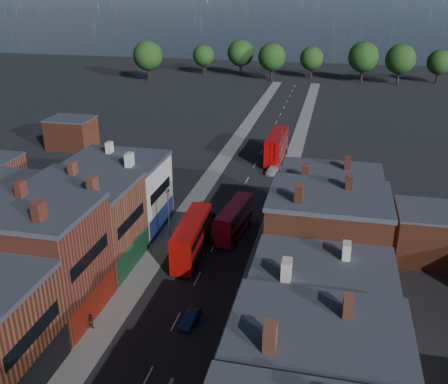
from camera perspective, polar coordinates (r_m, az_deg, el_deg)
The scene contains 12 objects.
pavement_west at distance 81.77m, azimuth -2.58°, elevation 0.28°, with size 3.00×200.00×0.12m, color gray.
pavement_east at distance 79.55m, azimuth 6.50°, elevation -0.51°, with size 3.00×200.00×0.12m, color gray.
lamp_post_2 at distance 62.07m, azimuth -6.32°, elevation -2.71°, with size 0.25×0.70×8.12m.
lamp_post_3 at distance 87.40m, azimuth 6.55°, elevation 4.88°, with size 0.25×0.70×8.12m.
bus_0 at distance 61.27m, azimuth -3.69°, elevation -5.16°, with size 3.14×11.26×4.83m.
bus_1 at distance 66.48m, azimuth 1.21°, elevation -3.08°, with size 3.43×10.01×4.24m.
bus_2 at distance 95.40m, azimuth 6.03°, elevation 5.25°, with size 3.36×12.26×5.26m.
car_1 at distance 51.06m, azimuth -3.87°, elevation -14.16°, with size 1.24×3.54×1.17m, color navy.
car_2 at distance 70.74m, azimuth -2.17°, elevation -3.00°, with size 1.83×3.96×1.10m, color black.
car_3 at distance 89.20m, azimuth 5.50°, elevation 2.51°, with size 1.68×4.13×1.20m, color silver.
ped_1 at distance 51.75m, azimuth -14.98°, elevation -14.03°, with size 0.74×0.41×1.53m, color #41231A.
ped_3 at distance 51.09m, azimuth 2.61°, elevation -13.41°, with size 1.13×0.52×1.93m, color #615A53.
Camera 1 is at (13.78, -22.87, 31.11)m, focal length 40.00 mm.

